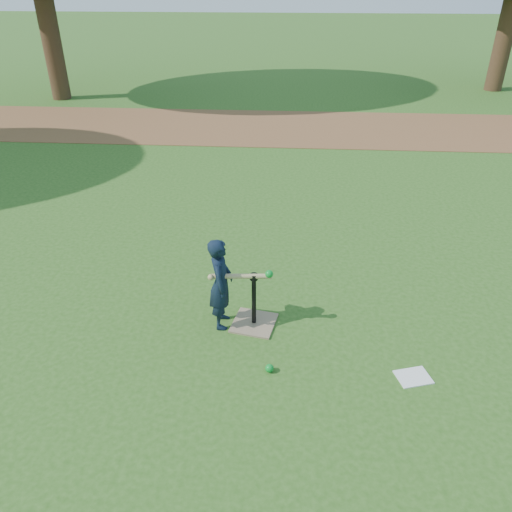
{
  "coord_description": "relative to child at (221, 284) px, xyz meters",
  "views": [
    {
      "loc": [
        0.48,
        -3.98,
        3.25
      ],
      "look_at": [
        0.16,
        0.46,
        0.65
      ],
      "focal_mm": 35.0,
      "sensor_mm": 36.0,
      "label": 1
    }
  ],
  "objects": [
    {
      "name": "clipboard",
      "position": [
        1.84,
        -0.67,
        -0.49
      ],
      "size": [
        0.35,
        0.31,
        0.01
      ],
      "primitive_type": "cube",
      "rotation": [
        0.0,
        0.0,
        0.29
      ],
      "color": "white",
      "rests_on": "ground"
    },
    {
      "name": "child",
      "position": [
        0.0,
        0.0,
        0.0
      ],
      "size": [
        0.26,
        0.37,
        0.99
      ],
      "primitive_type": "imported",
      "rotation": [
        0.0,
        0.0,
        1.62
      ],
      "color": "black",
      "rests_on": "ground"
    },
    {
      "name": "swing_action",
      "position": [
        0.24,
        -0.01,
        0.11
      ],
      "size": [
        0.64,
        0.13,
        0.1
      ],
      "color": "tan",
      "rests_on": "ground"
    },
    {
      "name": "batting_tee",
      "position": [
        0.33,
        0.01,
        -0.39
      ],
      "size": [
        0.51,
        0.51,
        0.61
      ],
      "color": "#8B7458",
      "rests_on": "ground"
    },
    {
      "name": "dirt_strip",
      "position": [
        0.17,
        7.35,
        -0.49
      ],
      "size": [
        24.0,
        3.0,
        0.01
      ],
      "primitive_type": "cube",
      "color": "brown",
      "rests_on": "ground"
    },
    {
      "name": "wiffle_ball_ground",
      "position": [
        0.53,
        -0.69,
        -0.46
      ],
      "size": [
        0.08,
        0.08,
        0.08
      ],
      "primitive_type": "sphere",
      "color": "#0C8927",
      "rests_on": "ground"
    },
    {
      "name": "ground",
      "position": [
        0.17,
        -0.15,
        -0.5
      ],
      "size": [
        80.0,
        80.0,
        0.0
      ],
      "primitive_type": "plane",
      "color": "#285116",
      "rests_on": "ground"
    }
  ]
}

